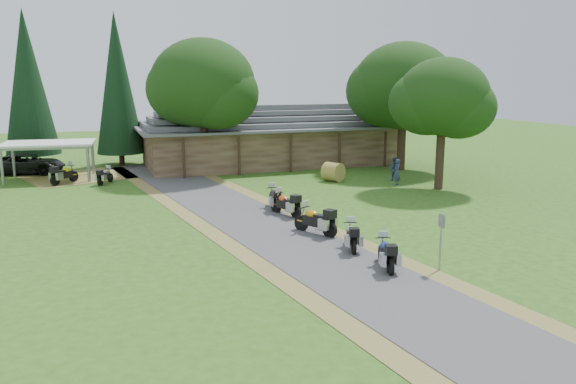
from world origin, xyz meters
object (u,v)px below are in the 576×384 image
object	(u,v)px
motorcycle_row_c	(315,219)
motorcycle_carport_b	(105,175)
motorcycle_row_b	(352,235)
carport	(50,161)
motorcycle_row_e	(274,197)
motorcycle_row_a	(386,252)
motorcycle_row_d	(286,203)
hay_bale	(333,172)
motorcycle_carport_a	(64,173)
car_dark_suv	(26,159)
lodge	(272,134)

from	to	relation	value
motorcycle_row_c	motorcycle_carport_b	bearing A→B (deg)	-0.50
motorcycle_carport_b	motorcycle_row_b	bearing A→B (deg)	-123.71
carport	motorcycle_row_e	bearing A→B (deg)	-44.05
motorcycle_row_a	motorcycle_carport_b	world-z (taller)	motorcycle_row_a
motorcycle_row_d	motorcycle_row_e	size ratio (longest dim) A/B	1.02
hay_bale	motorcycle_row_a	bearing A→B (deg)	-108.18
motorcycle_carport_a	hay_bale	size ratio (longest dim) A/B	1.62
carport	motorcycle_row_c	distance (m)	22.77
car_dark_suv	motorcycle_row_e	xyz separation A→B (m)	(13.54, -17.03, -0.45)
car_dark_suv	motorcycle_row_b	xyz separation A→B (m)	(14.27, -24.99, -0.49)
motorcycle_row_c	motorcycle_carport_b	distance (m)	18.29
motorcycle_row_e	motorcycle_carport_a	bearing A→B (deg)	49.53
motorcycle_row_c	motorcycle_row_e	world-z (taller)	motorcycle_row_c
motorcycle_row_a	motorcycle_row_b	xyz separation A→B (m)	(-0.13, 2.60, -0.02)
motorcycle_row_a	motorcycle_carport_b	size ratio (longest dim) A/B	1.10
carport	motorcycle_row_a	bearing A→B (deg)	-56.90
motorcycle_row_d	motorcycle_row_e	xyz separation A→B (m)	(-0.12, 1.57, -0.02)
lodge	motorcycle_row_a	xyz separation A→B (m)	(-4.18, -26.13, -1.81)
motorcycle_row_e	car_dark_suv	bearing A→B (deg)	45.56
lodge	hay_bale	size ratio (longest dim) A/B	16.63
motorcycle_carport_b	motorcycle_row_e	bearing A→B (deg)	-111.98
motorcycle_row_a	motorcycle_row_e	world-z (taller)	motorcycle_row_e
carport	motorcycle_row_b	bearing A→B (deg)	-54.46
motorcycle_row_a	motorcycle_carport_a	world-z (taller)	motorcycle_carport_a
motorcycle_row_e	hay_bale	xyz separation A→B (m)	(6.49, 6.61, -0.02)
motorcycle_row_b	motorcycle_carport_b	world-z (taller)	motorcycle_row_b
motorcycle_row_d	carport	bearing A→B (deg)	16.83
carport	motorcycle_row_e	size ratio (longest dim) A/B	3.10
carport	hay_bale	world-z (taller)	carport
hay_bale	carport	bearing A→B (deg)	157.92
motorcycle_row_d	motorcycle_carport_b	size ratio (longest dim) A/B	1.16
lodge	motorcycle_row_e	world-z (taller)	lodge
car_dark_suv	motorcycle_row_a	size ratio (longest dim) A/B	3.12
motorcycle_row_a	hay_bale	distance (m)	18.06
lodge	motorcycle_carport_b	xyz separation A→B (m)	(-13.31, -4.71, -1.87)
motorcycle_row_d	hay_bale	distance (m)	10.36
motorcycle_row_b	motorcycle_carport_b	xyz separation A→B (m)	(-9.00, 18.83, -0.04)
motorcycle_row_d	motorcycle_row_e	distance (m)	1.57
car_dark_suv	motorcycle_carport_a	world-z (taller)	car_dark_suv
motorcycle_row_b	hay_bale	bearing A→B (deg)	-2.73
motorcycle_row_a	motorcycle_carport_a	distance (m)	25.27
motorcycle_row_a	hay_bale	world-z (taller)	hay_bale
motorcycle_row_d	motorcycle_carport_a	world-z (taller)	motorcycle_carport_a
motorcycle_row_e	motorcycle_carport_b	world-z (taller)	motorcycle_row_e
lodge	car_dark_suv	size ratio (longest dim) A/B	3.68
motorcycle_row_e	carport	bearing A→B (deg)	47.14
lodge	car_dark_suv	world-z (taller)	lodge
carport	motorcycle_row_d	size ratio (longest dim) A/B	3.03
motorcycle_row_a	motorcycle_row_b	distance (m)	2.60
lodge	motorcycle_row_e	bearing A→B (deg)	-107.92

